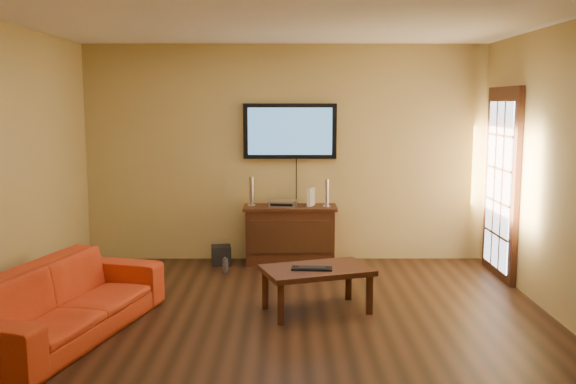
{
  "coord_description": "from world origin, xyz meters",
  "views": [
    {
      "loc": [
        0.01,
        -5.52,
        1.98
      ],
      "look_at": [
        0.03,
        0.8,
        1.1
      ],
      "focal_mm": 40.0,
      "sensor_mm": 36.0,
      "label": 1
    }
  ],
  "objects_px": {
    "coffee_table": "(317,274)",
    "bottle": "(225,265)",
    "television": "(290,131)",
    "sofa": "(64,289)",
    "speaker_left": "(252,192)",
    "keyboard": "(312,268)",
    "subwoofer": "(221,255)",
    "game_console": "(311,197)",
    "av_receiver": "(283,204)",
    "speaker_right": "(327,194)",
    "media_console": "(290,234)"
  },
  "relations": [
    {
      "from": "coffee_table",
      "to": "bottle",
      "type": "xyz_separation_m",
      "value": [
        -1.01,
        1.4,
        -0.28
      ]
    },
    {
      "from": "television",
      "to": "sofa",
      "type": "height_order",
      "value": "television"
    },
    {
      "from": "speaker_left",
      "to": "keyboard",
      "type": "xyz_separation_m",
      "value": [
        0.67,
        -1.96,
        -0.45
      ]
    },
    {
      "from": "bottle",
      "to": "subwoofer",
      "type": "bearing_deg",
      "value": 102.44
    },
    {
      "from": "speaker_left",
      "to": "game_console",
      "type": "xyz_separation_m",
      "value": [
        0.73,
        -0.02,
        -0.05
      ]
    },
    {
      "from": "keyboard",
      "to": "av_receiver",
      "type": "bearing_deg",
      "value": 98.49
    },
    {
      "from": "speaker_right",
      "to": "speaker_left",
      "type": "bearing_deg",
      "value": 175.45
    },
    {
      "from": "av_receiver",
      "to": "media_console",
      "type": "bearing_deg",
      "value": 26.29
    },
    {
      "from": "sofa",
      "to": "av_receiver",
      "type": "bearing_deg",
      "value": -21.58
    },
    {
      "from": "speaker_left",
      "to": "subwoofer",
      "type": "bearing_deg",
      "value": -163.39
    },
    {
      "from": "speaker_left",
      "to": "game_console",
      "type": "height_order",
      "value": "speaker_left"
    },
    {
      "from": "speaker_right",
      "to": "coffee_table",
      "type": "bearing_deg",
      "value": -96.36
    },
    {
      "from": "av_receiver",
      "to": "game_console",
      "type": "xyz_separation_m",
      "value": [
        0.34,
        0.05,
        0.07
      ]
    },
    {
      "from": "sofa",
      "to": "av_receiver",
      "type": "relative_size",
      "value": 6.6
    },
    {
      "from": "sofa",
      "to": "subwoofer",
      "type": "bearing_deg",
      "value": -8.9
    },
    {
      "from": "media_console",
      "to": "coffee_table",
      "type": "bearing_deg",
      "value": -82.5
    },
    {
      "from": "sofa",
      "to": "game_console",
      "type": "relative_size",
      "value": 9.49
    },
    {
      "from": "speaker_left",
      "to": "bottle",
      "type": "height_order",
      "value": "speaker_left"
    },
    {
      "from": "subwoofer",
      "to": "media_console",
      "type": "bearing_deg",
      "value": -3.78
    },
    {
      "from": "speaker_left",
      "to": "media_console",
      "type": "bearing_deg",
      "value": -4.93
    },
    {
      "from": "television",
      "to": "coffee_table",
      "type": "xyz_separation_m",
      "value": [
        0.25,
        -2.04,
        -1.26
      ]
    },
    {
      "from": "bottle",
      "to": "keyboard",
      "type": "xyz_separation_m",
      "value": [
        0.96,
        -1.46,
        0.35
      ]
    },
    {
      "from": "media_console",
      "to": "subwoofer",
      "type": "relative_size",
      "value": 4.91
    },
    {
      "from": "coffee_table",
      "to": "sofa",
      "type": "relative_size",
      "value": 0.54
    },
    {
      "from": "subwoofer",
      "to": "speaker_right",
      "type": "bearing_deg",
      "value": -6.85
    },
    {
      "from": "av_receiver",
      "to": "speaker_left",
      "type": "bearing_deg",
      "value": 178.63
    },
    {
      "from": "television",
      "to": "speaker_right",
      "type": "height_order",
      "value": "television"
    },
    {
      "from": "keyboard",
      "to": "television",
      "type": "bearing_deg",
      "value": 95.32
    },
    {
      "from": "coffee_table",
      "to": "game_console",
      "type": "height_order",
      "value": "game_console"
    },
    {
      "from": "television",
      "to": "bottle",
      "type": "xyz_separation_m",
      "value": [
        -0.76,
        -0.65,
        -1.54
      ]
    },
    {
      "from": "keyboard",
      "to": "game_console",
      "type": "bearing_deg",
      "value": 88.17
    },
    {
      "from": "media_console",
      "to": "television",
      "type": "height_order",
      "value": "television"
    },
    {
      "from": "television",
      "to": "speaker_left",
      "type": "bearing_deg",
      "value": -163.66
    },
    {
      "from": "subwoofer",
      "to": "bottle",
      "type": "xyz_separation_m",
      "value": [
        0.09,
        -0.4,
        -0.03
      ]
    },
    {
      "from": "television",
      "to": "coffee_table",
      "type": "distance_m",
      "value": 2.41
    },
    {
      "from": "coffee_table",
      "to": "game_console",
      "type": "xyz_separation_m",
      "value": [
        0.01,
        1.88,
        0.46
      ]
    },
    {
      "from": "game_console",
      "to": "bottle",
      "type": "bearing_deg",
      "value": -131.47
    },
    {
      "from": "speaker_right",
      "to": "bottle",
      "type": "bearing_deg",
      "value": -160.32
    },
    {
      "from": "av_receiver",
      "to": "keyboard",
      "type": "height_order",
      "value": "av_receiver"
    },
    {
      "from": "speaker_right",
      "to": "bottle",
      "type": "distance_m",
      "value": 1.51
    },
    {
      "from": "coffee_table",
      "to": "speaker_right",
      "type": "xyz_separation_m",
      "value": [
        0.2,
        1.83,
        0.5
      ]
    },
    {
      "from": "sofa",
      "to": "keyboard",
      "type": "height_order",
      "value": "sofa"
    },
    {
      "from": "speaker_left",
      "to": "subwoofer",
      "type": "distance_m",
      "value": 0.86
    },
    {
      "from": "sofa",
      "to": "bottle",
      "type": "height_order",
      "value": "sofa"
    },
    {
      "from": "media_console",
      "to": "speaker_right",
      "type": "xyz_separation_m",
      "value": [
        0.45,
        -0.03,
        0.51
      ]
    },
    {
      "from": "bottle",
      "to": "keyboard",
      "type": "relative_size",
      "value": 0.49
    },
    {
      "from": "speaker_right",
      "to": "game_console",
      "type": "bearing_deg",
      "value": 164.04
    },
    {
      "from": "coffee_table",
      "to": "keyboard",
      "type": "bearing_deg",
      "value": -128.63
    },
    {
      "from": "media_console",
      "to": "speaker_right",
      "type": "bearing_deg",
      "value": -4.14
    },
    {
      "from": "game_console",
      "to": "speaker_left",
      "type": "bearing_deg",
      "value": -158.51
    }
  ]
}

